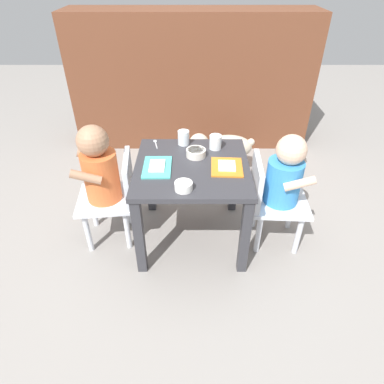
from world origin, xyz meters
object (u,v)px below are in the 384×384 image
(seated_child_left, at_px, (103,174))
(cereal_bowl_right_side, at_px, (184,186))
(food_tray_right, at_px, (227,167))
(spoon_by_left_tray, at_px, (156,143))
(water_cup_right, at_px, (183,138))
(seated_child_right, at_px, (281,180))
(food_tray_left, at_px, (157,167))
(dog, at_px, (222,147))
(water_cup_left, at_px, (215,143))
(veggie_bowl_far, at_px, (196,153))
(dining_table, at_px, (192,179))

(seated_child_left, relative_size, cereal_bowl_right_side, 8.46)
(food_tray_right, bearing_deg, spoon_by_left_tray, 145.52)
(water_cup_right, xyz_separation_m, spoon_by_left_tray, (-0.15, 0.00, -0.03))
(seated_child_right, relative_size, food_tray_left, 3.16)
(dog, bearing_deg, food_tray_right, -93.59)
(seated_child_right, xyz_separation_m, spoon_by_left_tray, (-0.63, 0.24, 0.07))
(water_cup_left, xyz_separation_m, veggie_bowl_far, (-0.10, -0.08, -0.01))
(seated_child_right, relative_size, spoon_by_left_tray, 6.25)
(dining_table, bearing_deg, water_cup_right, 101.68)
(water_cup_right, bearing_deg, veggie_bowl_far, -63.77)
(dog, relative_size, food_tray_right, 2.56)
(dining_table, relative_size, seated_child_right, 0.88)
(water_cup_right, bearing_deg, seated_child_left, -151.15)
(dining_table, relative_size, seated_child_left, 0.83)
(seated_child_left, distance_m, water_cup_right, 0.45)
(food_tray_left, bearing_deg, spoon_by_left_tray, 96.75)
(dog, bearing_deg, food_tray_left, -118.79)
(seated_child_right, xyz_separation_m, food_tray_right, (-0.27, -0.00, 0.07))
(seated_child_left, relative_size, food_tray_right, 3.69)
(seated_child_left, distance_m, food_tray_left, 0.28)
(dining_table, distance_m, spoon_by_left_tray, 0.31)
(water_cup_left, height_order, veggie_bowl_far, water_cup_left)
(veggie_bowl_far, distance_m, cereal_bowl_right_side, 0.29)
(food_tray_left, xyz_separation_m, veggie_bowl_far, (0.18, 0.11, 0.01))
(dining_table, xyz_separation_m, seated_child_left, (-0.44, 0.00, 0.03))
(cereal_bowl_right_side, xyz_separation_m, spoon_by_left_tray, (-0.16, 0.42, -0.02))
(water_cup_left, height_order, spoon_by_left_tray, water_cup_left)
(seated_child_left, relative_size, water_cup_right, 8.82)
(food_tray_left, bearing_deg, water_cup_right, 63.65)
(veggie_bowl_far, height_order, spoon_by_left_tray, veggie_bowl_far)
(water_cup_right, xyz_separation_m, veggie_bowl_far, (0.06, -0.13, -0.01))
(dining_table, relative_size, water_cup_right, 7.35)
(seated_child_right, bearing_deg, water_cup_right, 153.45)
(seated_child_left, bearing_deg, food_tray_left, -5.50)
(water_cup_left, height_order, cereal_bowl_right_side, water_cup_left)
(food_tray_left, height_order, water_cup_right, water_cup_right)
(food_tray_left, height_order, cereal_bowl_right_side, cereal_bowl_right_side)
(water_cup_left, bearing_deg, veggie_bowl_far, -140.63)
(spoon_by_left_tray, bearing_deg, food_tray_right, -34.48)
(dog, xyz_separation_m, spoon_by_left_tray, (-0.40, -0.43, 0.26))
(dining_table, height_order, seated_child_left, seated_child_left)
(dining_table, relative_size, water_cup_left, 7.54)
(dining_table, distance_m, seated_child_right, 0.44)
(water_cup_left, bearing_deg, spoon_by_left_tray, 170.61)
(dog, relative_size, spoon_by_left_tray, 4.58)
(water_cup_left, bearing_deg, cereal_bowl_right_side, -112.83)
(dining_table, height_order, cereal_bowl_right_side, cereal_bowl_right_side)
(seated_child_right, xyz_separation_m, water_cup_right, (-0.48, 0.24, 0.10))
(water_cup_right, bearing_deg, food_tray_right, -49.17)
(food_tray_right, bearing_deg, seated_child_left, 177.51)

